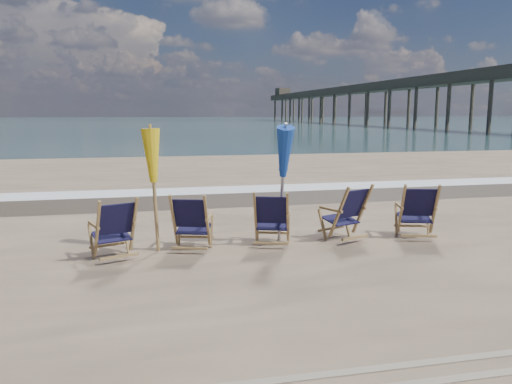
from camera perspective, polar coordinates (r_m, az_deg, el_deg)
The scene contains 11 objects.
ocean at distance 133.99m, azimuth -11.81°, elevation 7.93°, with size 400.00×400.00×0.00m, color #345356.
surf_foam at distance 14.55m, azimuth -5.20°, elevation 0.21°, with size 200.00×1.40×0.01m, color silver.
wet_sand_strip at distance 13.08m, azimuth -4.36°, elevation -0.78°, with size 200.00×2.60×0.00m, color #42362A.
beach_chair_0 at distance 7.91m, azimuth -13.79°, elevation -3.91°, with size 0.63×0.71×0.99m, color black, non-canonical shape.
beach_chair_1 at distance 8.02m, azimuth -5.61°, elevation -3.56°, with size 0.62×0.70×0.97m, color black, non-canonical shape.
beach_chair_2 at distance 8.29m, azimuth 3.64°, elevation -3.15°, with size 0.62×0.69×0.96m, color black, non-canonical shape.
beach_chair_3 at distance 9.00m, azimuth 12.09°, elevation -2.18°, with size 0.65×0.74×1.02m, color black, non-canonical shape.
beach_chair_4 at distance 9.29m, azimuth 19.77°, elevation -2.15°, with size 0.66×0.74×1.02m, color black, non-canonical shape.
umbrella_yellow at distance 8.09m, azimuth -11.62°, elevation 3.33°, with size 0.30×0.30×1.97m.
umbrella_blue at distance 8.35m, azimuth 3.01°, elevation 4.43°, with size 0.30×0.30×2.08m.
fishing_pier at distance 89.35m, azimuth 14.22°, elevation 10.36°, with size 4.40×140.00×9.30m, color #4C4237, non-canonical shape.
Camera 1 is at (-1.80, -5.96, 2.24)m, focal length 35.00 mm.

